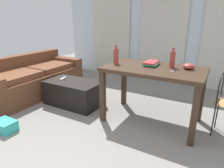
# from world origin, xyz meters

# --- Properties ---
(ground_plane) EXTENTS (8.71, 8.71, 0.00)m
(ground_plane) POSITION_xyz_m (0.00, 1.41, 0.00)
(ground_plane) COLOR gray
(wall_back) EXTENTS (5.16, 0.10, 2.42)m
(wall_back) POSITION_xyz_m (0.00, 3.63, 1.21)
(wall_back) COLOR silver
(wall_back) RESTS_ON ground
(curtains) EXTENTS (3.67, 0.03, 2.14)m
(curtains) POSITION_xyz_m (0.00, 3.54, 1.07)
(curtains) COLOR beige
(curtains) RESTS_ON ground
(couch) EXTENTS (0.90, 1.97, 0.74)m
(couch) POSITION_xyz_m (-1.93, 1.49, 0.30)
(couch) COLOR brown
(couch) RESTS_ON ground
(coffee_table) EXTENTS (0.94, 0.53, 0.41)m
(coffee_table) POSITION_xyz_m (-0.88, 1.50, 0.21)
(coffee_table) COLOR black
(coffee_table) RESTS_ON ground
(craft_table) EXTENTS (1.32, 0.78, 0.79)m
(craft_table) POSITION_xyz_m (0.46, 1.61, 0.68)
(craft_table) COLOR #382619
(craft_table) RESTS_ON ground
(bottle_near) EXTENTS (0.07, 0.07, 0.27)m
(bottle_near) POSITION_xyz_m (0.67, 1.73, 0.90)
(bottle_near) COLOR #99332D
(bottle_near) RESTS_ON craft_table
(bottle_far) EXTENTS (0.07, 0.07, 0.27)m
(bottle_far) POSITION_xyz_m (-0.10, 1.56, 0.90)
(bottle_far) COLOR #99332D
(bottle_far) RESTS_ON craft_table
(bowl) EXTENTS (0.15, 0.15, 0.08)m
(bowl) POSITION_xyz_m (0.88, 1.75, 0.83)
(bowl) COLOR #9E3833
(bowl) RESTS_ON craft_table
(book_stack) EXTENTS (0.20, 0.29, 0.06)m
(book_stack) POSITION_xyz_m (0.38, 1.73, 0.82)
(book_stack) COLOR #1E668C
(book_stack) RESTS_ON craft_table
(scissors) EXTENTS (0.07, 0.10, 0.00)m
(scissors) POSITION_xyz_m (0.74, 1.56, 0.79)
(scissors) COLOR #9EA0A5
(scissors) RESTS_ON craft_table
(tv_remote_primary) EXTENTS (0.08, 0.17, 0.02)m
(tv_remote_primary) POSITION_xyz_m (-1.11, 1.52, 0.42)
(tv_remote_primary) COLOR #B7B7B2
(tv_remote_primary) RESTS_ON coffee_table
(shoebox) EXTENTS (0.30, 0.21, 0.14)m
(shoebox) POSITION_xyz_m (-1.11, 0.38, 0.07)
(shoebox) COLOR #33B2AD
(shoebox) RESTS_ON ground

